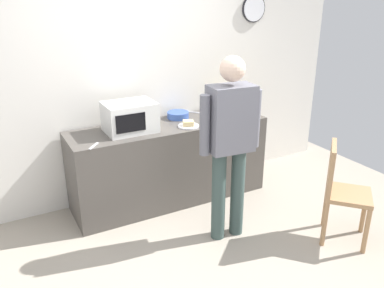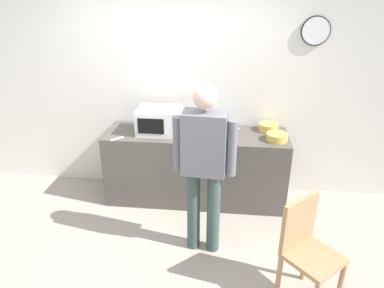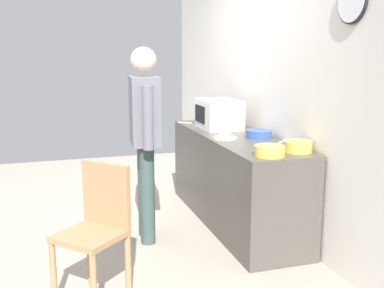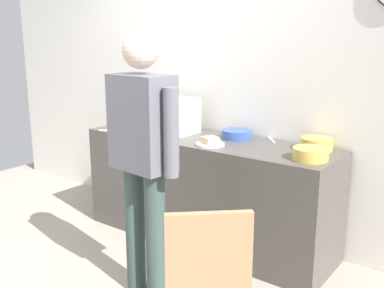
% 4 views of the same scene
% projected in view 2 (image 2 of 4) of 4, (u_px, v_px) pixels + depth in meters
% --- Properties ---
extents(ground_plane, '(6.00, 6.00, 0.00)m').
position_uv_depth(ground_plane, '(155.00, 264.00, 3.43)').
color(ground_plane, '#9E9384').
extents(back_wall, '(5.40, 0.13, 2.60)m').
position_uv_depth(back_wall, '(177.00, 90.00, 4.35)').
color(back_wall, silver).
rests_on(back_wall, ground_plane).
extents(kitchen_counter, '(2.16, 0.62, 0.89)m').
position_uv_depth(kitchen_counter, '(196.00, 167.00, 4.33)').
color(kitchen_counter, '#4C4742').
rests_on(kitchen_counter, ground_plane).
extents(microwave, '(0.50, 0.39, 0.30)m').
position_uv_depth(microwave, '(159.00, 121.00, 4.12)').
color(microwave, silver).
rests_on(microwave, kitchen_counter).
extents(sandwich_plate, '(0.22, 0.22, 0.07)m').
position_uv_depth(sandwich_plate, '(208.00, 138.00, 3.98)').
color(sandwich_plate, white).
rests_on(sandwich_plate, kitchen_counter).
extents(salad_bowl, '(0.23, 0.23, 0.09)m').
position_uv_depth(salad_bowl, '(268.00, 127.00, 4.22)').
color(salad_bowl, gold).
rests_on(salad_bowl, kitchen_counter).
extents(cereal_bowl, '(0.24, 0.24, 0.07)m').
position_uv_depth(cereal_bowl, '(213.00, 127.00, 4.26)').
color(cereal_bowl, '#33519E').
rests_on(cereal_bowl, kitchen_counter).
extents(mixing_bowl, '(0.24, 0.24, 0.08)m').
position_uv_depth(mixing_bowl, '(277.00, 137.00, 3.96)').
color(mixing_bowl, gold).
rests_on(mixing_bowl, kitchen_counter).
extents(fork_utensil, '(0.13, 0.14, 0.01)m').
position_uv_depth(fork_utensil, '(117.00, 139.00, 4.01)').
color(fork_utensil, silver).
rests_on(fork_utensil, kitchen_counter).
extents(spoon_utensil, '(0.13, 0.14, 0.01)m').
position_uv_depth(spoon_utensil, '(234.00, 127.00, 4.34)').
color(spoon_utensil, silver).
rests_on(spoon_utensil, kitchen_counter).
extents(person_standing, '(0.59, 0.28, 1.73)m').
position_uv_depth(person_standing, '(204.00, 160.00, 3.24)').
color(person_standing, '#384C48').
rests_on(person_standing, ground_plane).
extents(wooden_chair, '(0.57, 0.57, 0.94)m').
position_uv_depth(wooden_chair, '(306.00, 247.00, 2.88)').
color(wooden_chair, '#A87F56').
rests_on(wooden_chair, ground_plane).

